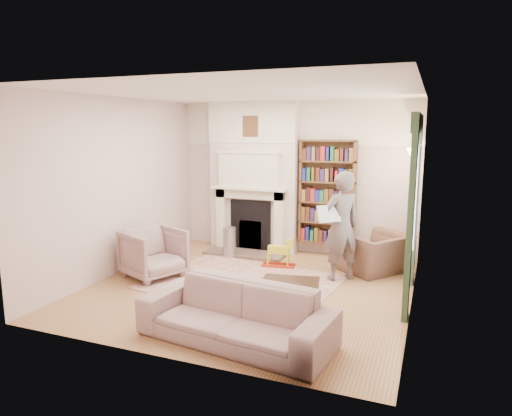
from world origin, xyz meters
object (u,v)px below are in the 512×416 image
at_px(bookcase, 327,192).
at_px(sofa, 236,314).
at_px(coffee_table, 290,298).
at_px(man_reading, 341,226).
at_px(rocking_horse, 279,253).
at_px(armchair_reading, 375,253).
at_px(armchair_left, 154,253).
at_px(paraffin_heater, 230,242).

xyz_separation_m(bookcase, sofa, (-0.14, -3.77, -0.86)).
bearing_deg(coffee_table, bookcase, 83.70).
relative_size(man_reading, rocking_horse, 3.04).
bearing_deg(armchair_reading, coffee_table, 17.20).
height_order(armchair_left, rocking_horse, armchair_left).
height_order(armchair_left, man_reading, man_reading).
relative_size(bookcase, sofa, 0.86).
xyz_separation_m(armchair_reading, man_reading, (-0.45, -0.60, 0.53)).
relative_size(bookcase, armchair_reading, 1.90).
relative_size(bookcase, paraffin_heater, 3.36).
distance_m(armchair_reading, armchair_left, 3.55).
bearing_deg(sofa, coffee_table, 77.19).
xyz_separation_m(armchair_left, coffee_table, (2.45, -0.65, -0.16)).
bearing_deg(rocking_horse, paraffin_heater, 157.60).
height_order(armchair_reading, armchair_left, armchair_left).
bearing_deg(rocking_horse, bookcase, 51.86).
bearing_deg(paraffin_heater, man_reading, -13.91).
bearing_deg(sofa, armchair_left, 151.09).
relative_size(armchair_left, man_reading, 0.50).
relative_size(armchair_reading, paraffin_heater, 1.77).
bearing_deg(armchair_left, bookcase, -22.12).
xyz_separation_m(armchair_reading, rocking_horse, (-1.54, -0.33, -0.07)).
relative_size(coffee_table, rocking_horse, 1.26).
bearing_deg(armchair_left, sofa, -103.13).
bearing_deg(bookcase, sofa, -92.17).
bearing_deg(coffee_table, paraffin_heater, 120.34).
bearing_deg(armchair_reading, sofa, 16.87).
distance_m(man_reading, rocking_horse, 1.27).
height_order(armchair_reading, man_reading, man_reading).
distance_m(armchair_left, rocking_horse, 2.06).
xyz_separation_m(man_reading, rocking_horse, (-1.09, 0.27, -0.60)).
relative_size(man_reading, paraffin_heater, 3.07).
height_order(bookcase, armchair_left, bookcase).
height_order(man_reading, paraffin_heater, man_reading).
xyz_separation_m(sofa, rocking_horse, (-0.44, 2.75, -0.07)).
distance_m(coffee_table, paraffin_heater, 2.77).
bearing_deg(sofa, bookcase, 95.49).
height_order(bookcase, armchair_reading, bookcase).
distance_m(sofa, rocking_horse, 2.79).
relative_size(bookcase, man_reading, 1.10).
distance_m(bookcase, paraffin_heater, 1.99).
xyz_separation_m(armchair_left, sofa, (2.11, -1.56, -0.07)).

